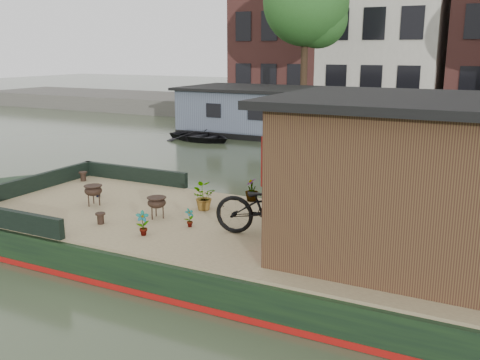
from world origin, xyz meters
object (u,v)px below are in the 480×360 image
at_px(brazier_front, 94,195).
at_px(dinghy, 201,133).
at_px(potted_plant_a, 143,223).
at_px(brazier_rear, 157,208).
at_px(cabin, 409,177).
at_px(bicycle, 271,207).

distance_m(brazier_front, dinghy, 12.05).
distance_m(potted_plant_a, brazier_rear, 0.96).
xyz_separation_m(potted_plant_a, brazier_rear, (-0.35, 0.90, -0.01)).
bearing_deg(dinghy, brazier_front, -147.81).
relative_size(potted_plant_a, dinghy, 0.15).
xyz_separation_m(brazier_front, brazier_rear, (1.66, -0.14, -0.00)).
bearing_deg(potted_plant_a, brazier_front, 152.72).
height_order(cabin, dinghy, cabin).
xyz_separation_m(potted_plant_a, dinghy, (-6.25, 12.30, -0.56)).
relative_size(brazier_front, dinghy, 0.14).
relative_size(potted_plant_a, brazier_front, 1.04).
distance_m(potted_plant_a, dinghy, 13.81).
bearing_deg(potted_plant_a, brazier_rear, 111.15).
relative_size(bicycle, brazier_front, 4.70).
bearing_deg(brazier_rear, dinghy, 117.37).
relative_size(cabin, brazier_rear, 9.70).
bearing_deg(bicycle, brazier_rear, 81.70).
xyz_separation_m(brazier_front, dinghy, (-4.24, 11.26, -0.55)).
relative_size(brazier_rear, dinghy, 0.14).
bearing_deg(brazier_rear, potted_plant_a, -68.85).
distance_m(bicycle, potted_plant_a, 2.20).
xyz_separation_m(potted_plant_a, brazier_front, (-2.01, 1.04, -0.01)).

